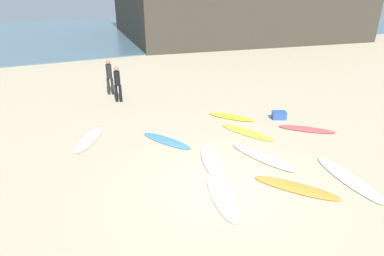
# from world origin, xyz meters

# --- Properties ---
(ground_plane) EXTENTS (120.00, 120.00, 0.00)m
(ground_plane) POSITION_xyz_m (0.00, 0.00, 0.00)
(ground_plane) COLOR #C6B28E
(ocean_water) EXTENTS (120.00, 40.00, 0.08)m
(ocean_water) POSITION_xyz_m (0.00, 39.56, 0.04)
(ocean_water) COLOR slate
(ocean_water) RESTS_ON ground_plane
(surfboard_0) EXTENTS (1.25, 2.38, 0.06)m
(surfboard_0) POSITION_xyz_m (-0.19, -0.39, 0.03)
(surfboard_0) COLOR silver
(surfboard_0) RESTS_ON ground_plane
(surfboard_1) EXTENTS (1.58, 1.94, 0.08)m
(surfboard_1) POSITION_xyz_m (3.16, 4.15, 0.04)
(surfboard_1) COLOR yellow
(surfboard_1) RESTS_ON ground_plane
(surfboard_2) EXTENTS (1.67, 2.19, 0.08)m
(surfboard_2) POSITION_xyz_m (-2.60, 4.66, 0.04)
(surfboard_2) COLOR white
(surfboard_2) RESTS_ON ground_plane
(surfboard_3) EXTENTS (1.82, 1.83, 0.08)m
(surfboard_3) POSITION_xyz_m (4.99, 1.74, 0.04)
(surfboard_3) COLOR #D75259
(surfboard_3) RESTS_ON ground_plane
(surfboard_4) EXTENTS (1.09, 2.49, 0.09)m
(surfboard_4) POSITION_xyz_m (2.05, 0.75, 0.04)
(surfboard_4) COLOR #EEE7CE
(surfboard_4) RESTS_ON ground_plane
(surfboard_5) EXTENTS (1.72, 2.19, 0.07)m
(surfboard_5) POSITION_xyz_m (1.75, -1.04, 0.03)
(surfboard_5) COLOR gold
(surfboard_5) RESTS_ON ground_plane
(surfboard_6) EXTENTS (1.07, 2.62, 0.06)m
(surfboard_6) POSITION_xyz_m (3.40, -1.37, 0.03)
(surfboard_6) COLOR white
(surfboard_6) RESTS_ON ground_plane
(surfboard_7) EXTENTS (1.34, 2.15, 0.06)m
(surfboard_7) POSITION_xyz_m (-0.18, 3.29, 0.03)
(surfboard_7) COLOR #4992DE
(surfboard_7) RESTS_ON ground_plane
(surfboard_8) EXTENTS (1.26, 2.18, 0.08)m
(surfboard_8) POSITION_xyz_m (0.49, 1.33, 0.04)
(surfboard_8) COLOR silver
(surfboard_8) RESTS_ON ground_plane
(surfboard_9) EXTENTS (1.31, 2.27, 0.06)m
(surfboard_9) POSITION_xyz_m (2.80, 2.55, 0.03)
(surfboard_9) COLOR yellow
(surfboard_9) RESTS_ON ground_plane
(beachgoer_mid) EXTENTS (0.36, 0.36, 1.78)m
(beachgoer_mid) POSITION_xyz_m (-0.48, 9.84, 1.00)
(beachgoer_mid) COLOR black
(beachgoer_mid) RESTS_ON ground_plane
(beachgoer_far) EXTENTS (0.38, 0.38, 1.71)m
(beachgoer_far) POSITION_xyz_m (-0.45, 8.45, 0.95)
(beachgoer_far) COLOR black
(beachgoer_far) RESTS_ON ground_plane
(beach_cooler) EXTENTS (0.66, 0.57, 0.33)m
(beach_cooler) POSITION_xyz_m (4.84, 3.14, 0.16)
(beach_cooler) COLOR #2D56B2
(beach_cooler) RESTS_ON ground_plane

